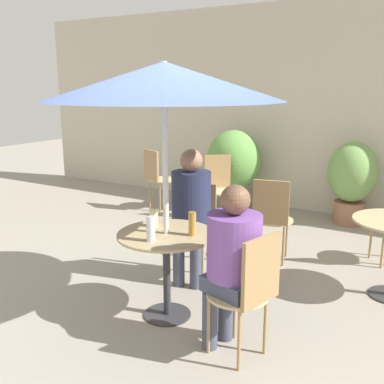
{
  "coord_description": "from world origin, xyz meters",
  "views": [
    {
      "loc": [
        1.86,
        -2.57,
        1.84
      ],
      "look_at": [
        -0.01,
        0.62,
        0.96
      ],
      "focal_mm": 42.0,
      "sensor_mm": 36.0,
      "label": 1
    }
  ],
  "objects_px": {
    "bistro_chair_4": "(272,213)",
    "umbrella": "(164,82)",
    "bistro_chair_0": "(249,286)",
    "potted_plant_1": "(352,178)",
    "bistro_chair_1": "(195,222)",
    "beer_glass_0": "(151,229)",
    "beer_glass_1": "(192,224)",
    "bistro_chair_2": "(157,174)",
    "cafe_table_near": "(166,252)",
    "beer_glass_2": "(154,218)",
    "bistro_chair_5": "(219,183)",
    "potted_plant_0": "(234,163)",
    "seated_person_1": "(191,206)",
    "seated_person_0": "(232,256)"
  },
  "relations": [
    {
      "from": "bistro_chair_1",
      "to": "beer_glass_0",
      "type": "xyz_separation_m",
      "value": [
        0.21,
        -1.03,
        0.26
      ]
    },
    {
      "from": "cafe_table_near",
      "to": "beer_glass_2",
      "type": "distance_m",
      "value": 0.31
    },
    {
      "from": "bistro_chair_4",
      "to": "seated_person_1",
      "type": "distance_m",
      "value": 0.97
    },
    {
      "from": "cafe_table_near",
      "to": "potted_plant_1",
      "type": "height_order",
      "value": "potted_plant_1"
    },
    {
      "from": "potted_plant_1",
      "to": "bistro_chair_5",
      "type": "bearing_deg",
      "value": -152.48
    },
    {
      "from": "bistro_chair_4",
      "to": "potted_plant_0",
      "type": "xyz_separation_m",
      "value": [
        -1.25,
        1.74,
        0.16
      ]
    },
    {
      "from": "seated_person_1",
      "to": "potted_plant_1",
      "type": "relative_size",
      "value": 1.15
    },
    {
      "from": "bistro_chair_4",
      "to": "cafe_table_near",
      "type": "bearing_deg",
      "value": 65.8
    },
    {
      "from": "beer_glass_0",
      "to": "beer_glass_1",
      "type": "height_order",
      "value": "beer_glass_0"
    },
    {
      "from": "cafe_table_near",
      "to": "potted_plant_0",
      "type": "distance_m",
      "value": 3.35
    },
    {
      "from": "beer_glass_0",
      "to": "umbrella",
      "type": "xyz_separation_m",
      "value": [
        -0.0,
        0.21,
        1.06
      ]
    },
    {
      "from": "bistro_chair_4",
      "to": "bistro_chair_0",
      "type": "bearing_deg",
      "value": 94.06
    },
    {
      "from": "potted_plant_1",
      "to": "umbrella",
      "type": "relative_size",
      "value": 0.55
    },
    {
      "from": "beer_glass_2",
      "to": "umbrella",
      "type": "distance_m",
      "value": 1.1
    },
    {
      "from": "bistro_chair_2",
      "to": "potted_plant_1",
      "type": "height_order",
      "value": "potted_plant_1"
    },
    {
      "from": "bistro_chair_0",
      "to": "bistro_chair_5",
      "type": "xyz_separation_m",
      "value": [
        -1.63,
        2.76,
        0.0
      ]
    },
    {
      "from": "cafe_table_near",
      "to": "potted_plant_1",
      "type": "relative_size",
      "value": 0.7
    },
    {
      "from": "bistro_chair_2",
      "to": "beer_glass_1",
      "type": "relative_size",
      "value": 4.88
    },
    {
      "from": "bistro_chair_1",
      "to": "potted_plant_1",
      "type": "height_order",
      "value": "potted_plant_1"
    },
    {
      "from": "bistro_chair_2",
      "to": "potted_plant_0",
      "type": "height_order",
      "value": "potted_plant_0"
    },
    {
      "from": "seated_person_1",
      "to": "potted_plant_1",
      "type": "height_order",
      "value": "seated_person_1"
    },
    {
      "from": "bistro_chair_5",
      "to": "seated_person_0",
      "type": "xyz_separation_m",
      "value": [
        1.48,
        -2.72,
        0.17
      ]
    },
    {
      "from": "bistro_chair_2",
      "to": "bistro_chair_4",
      "type": "xyz_separation_m",
      "value": [
        2.23,
        -1.13,
        0.0
      ]
    },
    {
      "from": "bistro_chair_1",
      "to": "potted_plant_0",
      "type": "relative_size",
      "value": 0.76
    },
    {
      "from": "bistro_chair_0",
      "to": "beer_glass_0",
      "type": "bearing_deg",
      "value": -75.52
    },
    {
      "from": "cafe_table_near",
      "to": "beer_glass_0",
      "type": "relative_size",
      "value": 4.03
    },
    {
      "from": "bistro_chair_0",
      "to": "seated_person_1",
      "type": "distance_m",
      "value": 1.34
    },
    {
      "from": "bistro_chair_2",
      "to": "beer_glass_2",
      "type": "distance_m",
      "value": 3.05
    },
    {
      "from": "bistro_chair_1",
      "to": "beer_glass_1",
      "type": "xyz_separation_m",
      "value": [
        0.41,
        -0.75,
        0.25
      ]
    },
    {
      "from": "beer_glass_0",
      "to": "beer_glass_1",
      "type": "relative_size",
      "value": 1.03
    },
    {
      "from": "seated_person_0",
      "to": "seated_person_1",
      "type": "distance_m",
      "value": 1.19
    },
    {
      "from": "bistro_chair_0",
      "to": "potted_plant_1",
      "type": "xyz_separation_m",
      "value": [
        -0.06,
        3.57,
        0.09
      ]
    },
    {
      "from": "bistro_chair_4",
      "to": "umbrella",
      "type": "distance_m",
      "value": 2.0
    },
    {
      "from": "bistro_chair_5",
      "to": "potted_plant_1",
      "type": "height_order",
      "value": "potted_plant_1"
    },
    {
      "from": "bistro_chair_1",
      "to": "seated_person_0",
      "type": "height_order",
      "value": "seated_person_0"
    },
    {
      "from": "beer_glass_0",
      "to": "bistro_chair_2",
      "type": "bearing_deg",
      "value": 124.1
    },
    {
      "from": "bistro_chair_2",
      "to": "cafe_table_near",
      "type": "bearing_deg",
      "value": 148.65
    },
    {
      "from": "umbrella",
      "to": "bistro_chair_0",
      "type": "bearing_deg",
      "value": -15.82
    },
    {
      "from": "beer_glass_2",
      "to": "potted_plant_1",
      "type": "height_order",
      "value": "potted_plant_1"
    },
    {
      "from": "bistro_chair_2",
      "to": "beer_glass_0",
      "type": "height_order",
      "value": "bistro_chair_2"
    },
    {
      "from": "bistro_chair_5",
      "to": "umbrella",
      "type": "height_order",
      "value": "umbrella"
    },
    {
      "from": "bistro_chair_2",
      "to": "bistro_chair_4",
      "type": "distance_m",
      "value": 2.5
    },
    {
      "from": "cafe_table_near",
      "to": "potted_plant_0",
      "type": "relative_size",
      "value": 0.65
    },
    {
      "from": "cafe_table_near",
      "to": "bistro_chair_1",
      "type": "xyz_separation_m",
      "value": [
        -0.21,
        0.81,
        -0.01
      ]
    },
    {
      "from": "bistro_chair_1",
      "to": "seated_person_1",
      "type": "distance_m",
      "value": 0.25
    },
    {
      "from": "bistro_chair_5",
      "to": "beer_glass_1",
      "type": "relative_size",
      "value": 4.88
    },
    {
      "from": "bistro_chair_0",
      "to": "bistro_chair_1",
      "type": "distance_m",
      "value": 1.46
    },
    {
      "from": "bistro_chair_0",
      "to": "beer_glass_2",
      "type": "xyz_separation_m",
      "value": [
        -1.0,
        0.33,
        0.23
      ]
    },
    {
      "from": "potted_plant_1",
      "to": "bistro_chair_2",
      "type": "bearing_deg",
      "value": -164.33
    },
    {
      "from": "beer_glass_1",
      "to": "beer_glass_2",
      "type": "bearing_deg",
      "value": 174.82
    }
  ]
}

